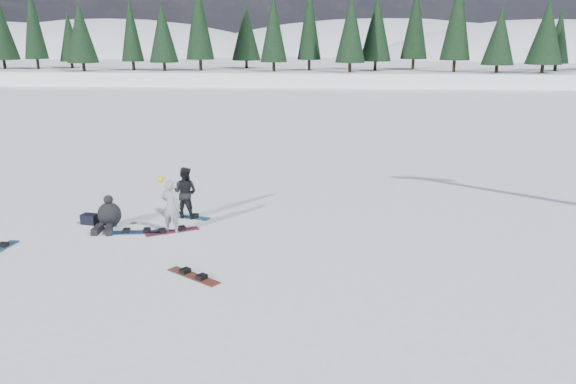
% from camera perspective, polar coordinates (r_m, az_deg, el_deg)
% --- Properties ---
extents(ground, '(420.00, 420.00, 0.00)m').
position_cam_1_polar(ground, '(15.09, -8.02, -5.29)').
color(ground, white).
rests_on(ground, ground).
extents(alpine_backdrop, '(412.50, 227.00, 53.20)m').
position_cam_1_polar(alpine_backdrop, '(204.39, 0.46, 10.03)').
color(alpine_backdrop, white).
rests_on(alpine_backdrop, ground).
extents(snowboarder_woman, '(0.60, 0.44, 1.65)m').
position_cam_1_polar(snowboarder_woman, '(15.95, -11.84, -1.39)').
color(snowboarder_woman, gray).
rests_on(snowboarder_woman, ground).
extents(snowboarder_man, '(0.89, 0.77, 1.57)m').
position_cam_1_polar(snowboarder_man, '(17.18, -10.40, -0.05)').
color(snowboarder_man, black).
rests_on(snowboarder_man, ground).
extents(seated_rider, '(0.79, 1.19, 0.95)m').
position_cam_1_polar(seated_rider, '(16.92, -17.75, -2.27)').
color(seated_rider, black).
rests_on(seated_rider, ground).
extents(gear_bag, '(0.50, 0.38, 0.30)m').
position_cam_1_polar(gear_bag, '(17.49, -19.50, -2.60)').
color(gear_bag, black).
rests_on(gear_bag, ground).
extents(snowboard_woman, '(1.44, 0.98, 0.03)m').
position_cam_1_polar(snowboard_woman, '(16.19, -11.67, -3.95)').
color(snowboard_woman, maroon).
rests_on(snowboard_woman, ground).
extents(snowboard_man, '(1.52, 0.62, 0.03)m').
position_cam_1_polar(snowboard_man, '(17.40, -10.27, -2.50)').
color(snowboard_man, '#19698B').
rests_on(snowboard_man, ground).
extents(snowboard_loose_c, '(1.52, 0.50, 0.03)m').
position_cam_1_polar(snowboard_loose_c, '(16.34, -15.10, -3.98)').
color(snowboard_loose_c, navy).
rests_on(snowboard_loose_c, ground).
extents(snowboard_loose_b, '(1.40, 1.07, 0.03)m').
position_cam_1_polar(snowboard_loose_b, '(13.17, -9.58, -8.44)').
color(snowboard_loose_b, maroon).
rests_on(snowboard_loose_b, ground).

